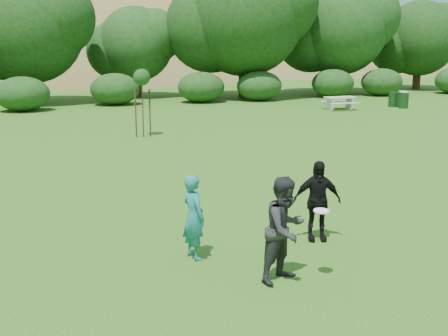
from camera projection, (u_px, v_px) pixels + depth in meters
The scene contains 11 objects.
ground at pixel (275, 258), 10.57m from camera, with size 120.00×120.00×0.00m, color #19470C.
player_teal at pixel (194, 217), 10.43m from camera, with size 0.59×0.39×1.62m, color #197472.
player_grey at pixel (285, 229), 9.44m from camera, with size 0.89×0.69×1.82m, color #262628.
player_black at pixel (317, 201), 11.39m from camera, with size 0.98×0.41×1.67m, color black.
trash_can_near at pixel (393, 99), 34.27m from camera, with size 0.60×0.60×0.90m, color #133615.
frisbee at pixel (321, 211), 9.32m from camera, with size 0.27×0.27×0.03m.
sapling at pixel (142, 79), 23.22m from camera, with size 0.70×0.70×2.85m.
picnic_table at pixel (340, 101), 32.77m from camera, with size 1.80×1.48×0.76m.
trash_can_lidded at pixel (403, 99), 33.52m from camera, with size 0.60×0.60×1.05m.
hillside at pixel (65, 160), 76.22m from camera, with size 150.00×72.00×52.00m.
tree_row at pixel (145, 26), 36.95m from camera, with size 53.92×10.38×9.62m.
Camera 1 is at (-4.12, -9.08, 4.03)m, focal length 45.00 mm.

